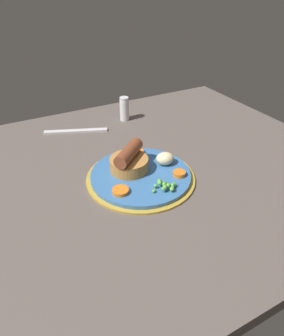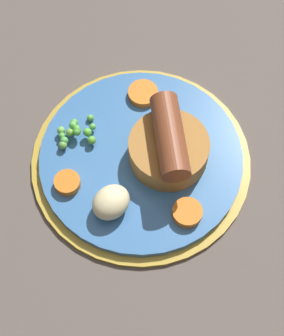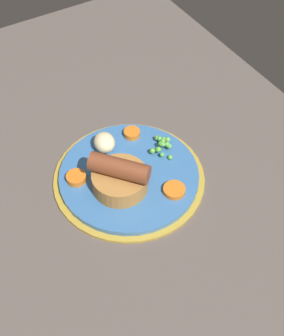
# 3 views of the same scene
# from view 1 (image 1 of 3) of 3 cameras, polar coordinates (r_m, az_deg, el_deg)

# --- Properties ---
(dining_table) EXTENTS (1.10, 0.80, 0.03)m
(dining_table) POSITION_cam_1_polar(r_m,az_deg,el_deg) (0.70, -3.88, -1.91)
(dining_table) COLOR #564C47
(dining_table) RESTS_ON ground
(dinner_plate) EXTENTS (0.24, 0.24, 0.01)m
(dinner_plate) POSITION_cam_1_polar(r_m,az_deg,el_deg) (0.67, -0.26, -1.60)
(dinner_plate) COLOR #B79333
(dinner_plate) RESTS_ON dining_table
(sausage_pudding) EXTENTS (0.09, 0.09, 0.06)m
(sausage_pudding) POSITION_cam_1_polar(r_m,az_deg,el_deg) (0.67, -2.49, 1.33)
(sausage_pudding) COLOR #AD7538
(sausage_pudding) RESTS_ON dinner_plate
(pea_pile) EXTENTS (0.05, 0.04, 0.02)m
(pea_pile) POSITION_cam_1_polar(r_m,az_deg,el_deg) (0.62, 4.45, -3.28)
(pea_pile) COLOR #59B83D
(pea_pile) RESTS_ON dinner_plate
(potato_chunk_0) EXTENTS (0.05, 0.04, 0.03)m
(potato_chunk_0) POSITION_cam_1_polar(r_m,az_deg,el_deg) (0.69, 4.42, 1.80)
(potato_chunk_0) COLOR beige
(potato_chunk_0) RESTS_ON dinner_plate
(carrot_slice_0) EXTENTS (0.05, 0.05, 0.01)m
(carrot_slice_0) POSITION_cam_1_polar(r_m,az_deg,el_deg) (0.61, -4.12, -4.36)
(carrot_slice_0) COLOR orange
(carrot_slice_0) RESTS_ON dinner_plate
(carrot_slice_1) EXTENTS (0.04, 0.04, 0.01)m
(carrot_slice_1) POSITION_cam_1_polar(r_m,az_deg,el_deg) (0.73, -0.91, 3.03)
(carrot_slice_1) COLOR orange
(carrot_slice_1) RESTS_ON dinner_plate
(carrot_slice_3) EXTENTS (0.04, 0.04, 0.01)m
(carrot_slice_3) POSITION_cam_1_polar(r_m,az_deg,el_deg) (0.66, 7.11, -1.06)
(carrot_slice_3) COLOR orange
(carrot_slice_3) RESTS_ON dinner_plate
(fork) EXTENTS (0.17, 0.08, 0.01)m
(fork) POSITION_cam_1_polar(r_m,az_deg,el_deg) (0.89, -12.47, 6.88)
(fork) COLOR silver
(fork) RESTS_ON dining_table
(salt_shaker) EXTENTS (0.03, 0.03, 0.07)m
(salt_shaker) POSITION_cam_1_polar(r_m,az_deg,el_deg) (0.93, -3.37, 11.18)
(salt_shaker) COLOR silver
(salt_shaker) RESTS_ON dining_table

